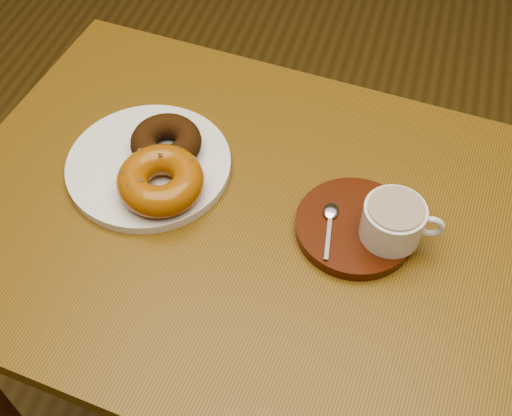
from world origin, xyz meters
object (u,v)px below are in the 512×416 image
(cafe_table, at_px, (244,263))
(donut_plate, at_px, (149,165))
(saucer, at_px, (355,227))
(coffee_cup, at_px, (394,221))

(cafe_table, relative_size, donut_plate, 3.71)
(cafe_table, bearing_deg, donut_plate, 170.26)
(saucer, relative_size, coffee_cup, 1.51)
(coffee_cup, bearing_deg, saucer, 170.02)
(donut_plate, height_order, saucer, saucer)
(saucer, xyz_separation_m, coffee_cup, (0.05, -0.00, 0.04))
(donut_plate, bearing_deg, coffee_cup, -5.18)
(cafe_table, xyz_separation_m, saucer, (0.16, 0.01, 0.14))
(cafe_table, distance_m, donut_plate, 0.22)
(coffee_cup, bearing_deg, donut_plate, 170.57)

